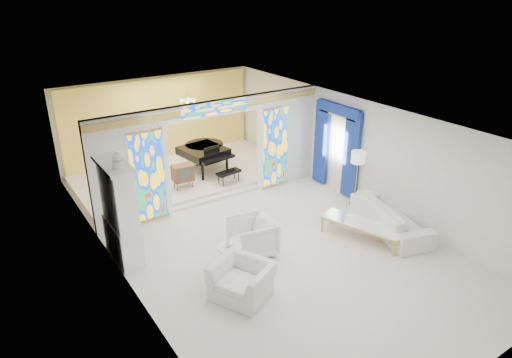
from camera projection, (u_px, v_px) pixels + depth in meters
floor at (254, 229)px, 11.90m from camera, size 12.00×12.00×0.00m
ceiling at (254, 118)px, 10.69m from camera, size 7.00×12.00×0.02m
wall_back at (159, 120)px, 15.87m from camera, size 7.00×0.02×3.00m
wall_front at (477, 312)px, 6.72m from camera, size 7.00×0.02×3.00m
wall_left at (114, 214)px, 9.52m from camera, size 0.02×12.00×3.00m
wall_right at (356, 150)px, 13.07m from camera, size 0.02×12.00×3.00m
partition_wall at (215, 148)px, 12.75m from camera, size 7.00×0.22×3.00m
stained_glass_left at (148, 177)px, 11.79m from camera, size 0.90×0.04×2.40m
stained_glass_right at (275, 147)px, 13.84m from camera, size 0.90×0.04×2.40m
stained_glass_transom at (215, 108)px, 12.20m from camera, size 2.00×0.04×0.34m
alcove_platform at (185, 175)px, 14.99m from camera, size 6.80×3.80×0.18m
gold_curtain_back at (161, 120)px, 15.78m from camera, size 6.70×0.10×2.90m
chandelier at (188, 101)px, 14.02m from camera, size 0.48×0.48×0.30m
blue_drapes at (336, 141)px, 13.52m from camera, size 0.14×1.85×2.65m
china_cabinet at (120, 213)px, 10.25m from camera, size 0.56×1.46×2.72m
armchair_left at (242, 280)px, 9.27m from camera, size 1.42×1.48×0.75m
armchair_right at (252, 236)px, 10.70m from camera, size 1.14×1.11×0.90m
sofa at (391, 217)px, 11.75m from camera, size 1.72×2.75×0.75m
side_table at (230, 256)px, 9.98m from camera, size 0.56×0.56×0.67m
vase at (230, 243)px, 9.84m from camera, size 0.24×0.24×0.20m
coffee_table at (362, 224)px, 11.28m from camera, size 1.29×2.15×0.46m
floor_lamp at (358, 160)px, 12.65m from camera, size 0.51×0.51×1.63m
grand_piano at (205, 150)px, 14.94m from camera, size 1.66×2.57×0.97m
tv_console at (183, 173)px, 13.70m from camera, size 0.65×0.46×0.72m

